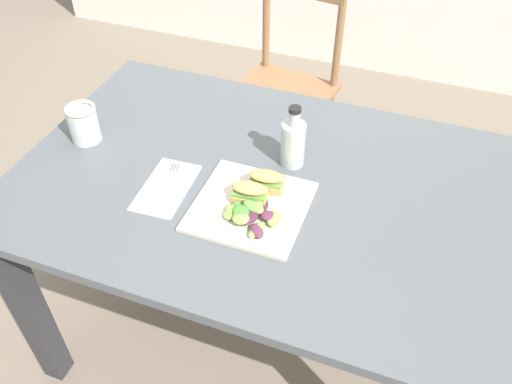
% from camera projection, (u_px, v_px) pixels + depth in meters
% --- Properties ---
extents(ground_plane, '(8.17, 8.17, 0.00)m').
position_uv_depth(ground_plane, '(237.00, 318.00, 1.98)').
color(ground_plane, '#7A6B5B').
extents(dining_table, '(1.37, 0.89, 0.74)m').
position_uv_depth(dining_table, '(267.00, 213.00, 1.51)').
color(dining_table, '#51565B').
rests_on(dining_table, ground).
extents(chair_wooden_far, '(0.46, 0.46, 0.87)m').
position_uv_depth(chair_wooden_far, '(285.00, 89.00, 2.30)').
color(chair_wooden_far, '#8E6642').
rests_on(chair_wooden_far, ground).
extents(plate_lunch, '(0.28, 0.28, 0.01)m').
position_uv_depth(plate_lunch, '(251.00, 206.00, 1.35)').
color(plate_lunch, beige).
rests_on(plate_lunch, dining_table).
extents(sandwich_half_front, '(0.10, 0.06, 0.06)m').
position_uv_depth(sandwich_half_front, '(250.00, 192.00, 1.34)').
color(sandwich_half_front, tan).
rests_on(sandwich_half_front, plate_lunch).
extents(sandwich_half_back, '(0.10, 0.06, 0.06)m').
position_uv_depth(sandwich_half_back, '(266.00, 180.00, 1.38)').
color(sandwich_half_back, tan).
rests_on(sandwich_half_back, plate_lunch).
extents(salad_mixed_greens, '(0.16, 0.15, 0.03)m').
position_uv_depth(salad_mixed_greens, '(250.00, 213.00, 1.31)').
color(salad_mixed_greens, '#84A84C').
rests_on(salad_mixed_greens, plate_lunch).
extents(napkin_folded, '(0.13, 0.22, 0.00)m').
position_uv_depth(napkin_folded, '(166.00, 187.00, 1.41)').
color(napkin_folded, silver).
rests_on(napkin_folded, dining_table).
extents(fork_on_napkin, '(0.05, 0.19, 0.00)m').
position_uv_depth(fork_on_napkin, '(168.00, 182.00, 1.42)').
color(fork_on_napkin, silver).
rests_on(fork_on_napkin, napkin_folded).
extents(bottle_cold_brew, '(0.07, 0.07, 0.18)m').
position_uv_depth(bottle_cold_brew, '(293.00, 145.00, 1.44)').
color(bottle_cold_brew, black).
rests_on(bottle_cold_brew, dining_table).
extents(mason_jar_iced_tea, '(0.09, 0.09, 0.11)m').
position_uv_depth(mason_jar_iced_tea, '(84.00, 125.00, 1.53)').
color(mason_jar_iced_tea, gold).
rests_on(mason_jar_iced_tea, dining_table).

